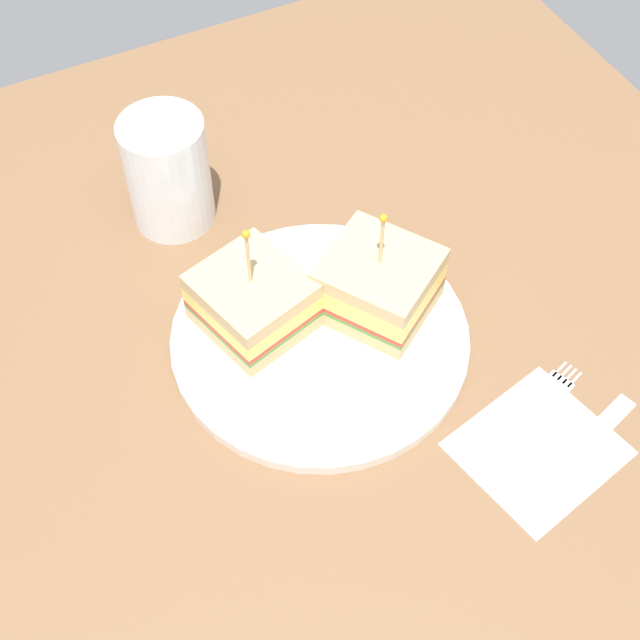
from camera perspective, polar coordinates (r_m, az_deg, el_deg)
name	(u,v)px	position (r cm, az deg, el deg)	size (l,w,h in cm)	color
ground_plane	(320,349)	(78.82, 0.00, -1.79)	(90.46, 90.46, 2.00)	brown
plate	(320,338)	(77.56, 0.00, -1.13)	(25.23, 25.23, 1.10)	silver
sandwich_half_front	(378,284)	(76.84, 3.64, 2.24)	(11.75, 11.88, 11.27)	tan
sandwich_half_back	(252,301)	(76.00, -4.23, 1.17)	(10.01, 10.46, 11.27)	tan
drink_glass	(169,177)	(85.07, -9.40, 8.75)	(7.65, 7.65, 11.05)	beige
napkin	(538,448)	(74.42, 13.40, -7.78)	(11.63, 10.47, 0.15)	beige
fork	(542,401)	(76.67, 13.64, -4.91)	(11.53, 5.10, 0.35)	silver
knife	(590,439)	(75.78, 16.42, -7.10)	(11.92, 4.62, 0.35)	silver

